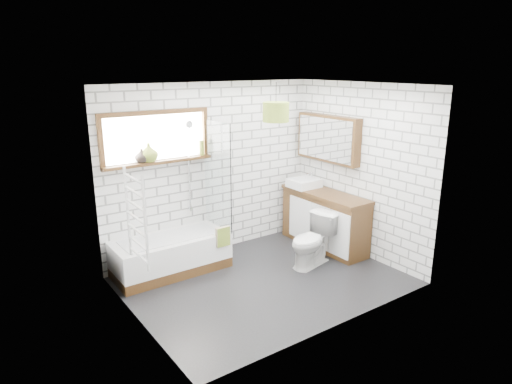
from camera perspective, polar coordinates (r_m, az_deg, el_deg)
floor at (r=6.08m, az=1.09°, el=-11.08°), size 3.40×2.60×0.01m
ceiling at (r=5.43m, az=1.23°, el=13.26°), size 3.40×2.60×0.01m
wall_back at (r=6.69m, az=-5.50°, el=2.81°), size 3.40×0.01×2.50m
wall_front at (r=4.69m, az=10.67°, el=-3.08°), size 3.40×0.01×2.50m
wall_left at (r=4.86m, az=-15.28°, el=-2.71°), size 0.01×2.60×2.50m
wall_right at (r=6.75m, az=12.89°, el=2.60°), size 0.01×2.60×2.50m
window at (r=6.18m, az=-12.31°, el=6.64°), size 1.52×0.16×0.68m
towel_radiator at (r=4.89m, az=-14.74°, el=-3.18°), size 0.06×0.52×1.00m
mirror_cabinet at (r=7.02m, az=8.98°, el=6.64°), size 0.16×1.20×0.70m
shower_riser at (r=6.45m, az=-8.40°, el=3.13°), size 0.02×0.02×1.30m
bathtub at (r=6.34m, az=-10.57°, el=-7.69°), size 1.54×0.68×0.50m
shower_screen at (r=6.34m, az=-4.89°, el=2.08°), size 0.02×0.72×1.50m
towel_green at (r=6.23m, az=-4.17°, el=-5.58°), size 0.20×0.05×0.27m
towel_beige at (r=6.23m, az=-4.17°, el=-5.58°), size 0.21×0.05×0.27m
vanity at (r=7.09m, az=8.57°, el=-3.42°), size 0.49×1.51×0.87m
basin at (r=7.21m, az=6.02°, el=1.13°), size 0.45×0.39×0.13m
tap at (r=7.30m, az=6.98°, el=1.82°), size 0.04×0.04×0.16m
toilet at (r=6.43m, az=7.01°, el=-6.05°), size 0.56×0.79×0.73m
vase_olive at (r=6.13m, az=-13.24°, el=4.65°), size 0.30×0.30×0.25m
vase_dark at (r=6.10m, az=-14.09°, el=4.23°), size 0.18×0.18×0.18m
bottle at (r=6.47m, az=-6.78°, el=5.32°), size 0.09×0.09×0.20m
pendant at (r=6.36m, az=2.50°, el=9.96°), size 0.36×0.36×0.27m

